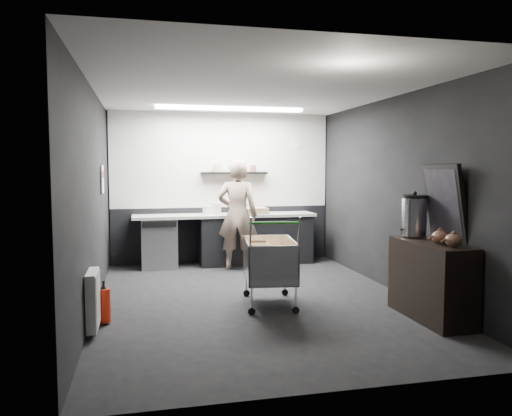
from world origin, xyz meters
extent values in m
plane|color=black|center=(0.00, 0.00, 0.00)|extent=(5.50, 5.50, 0.00)
plane|color=silver|center=(0.00, 0.00, 2.70)|extent=(5.50, 5.50, 0.00)
plane|color=black|center=(0.00, 2.75, 1.35)|extent=(5.50, 0.00, 5.50)
plane|color=black|center=(0.00, -2.75, 1.35)|extent=(5.50, 0.00, 5.50)
plane|color=black|center=(-2.00, 0.00, 1.35)|extent=(0.00, 5.50, 5.50)
plane|color=black|center=(2.00, 0.00, 1.35)|extent=(0.00, 5.50, 5.50)
cube|color=silver|center=(0.00, 2.73, 1.85)|extent=(3.95, 0.02, 1.70)
cube|color=black|center=(0.00, 2.73, 0.50)|extent=(3.95, 0.02, 1.00)
cube|color=black|center=(0.20, 2.62, 1.62)|extent=(1.20, 0.22, 0.04)
cylinder|color=silver|center=(1.40, 2.72, 2.15)|extent=(0.20, 0.03, 0.20)
cube|color=white|center=(-1.98, 1.30, 1.55)|extent=(0.02, 0.30, 0.40)
cube|color=#B81732|center=(-1.98, 1.30, 1.62)|extent=(0.02, 0.22, 0.10)
cube|color=silver|center=(-1.94, -0.90, 0.35)|extent=(0.10, 0.50, 0.60)
cube|color=white|center=(0.00, 1.85, 2.67)|extent=(2.40, 0.20, 0.04)
cube|color=black|center=(0.55, 2.42, 0.42)|extent=(2.00, 0.56, 0.85)
cube|color=#A9A9A5|center=(0.00, 2.42, 0.88)|extent=(3.20, 0.60, 0.05)
cube|color=#9EA0A5|center=(-1.15, 2.42, 0.42)|extent=(0.60, 0.58, 0.85)
cube|color=black|center=(-1.15, 2.12, 0.78)|extent=(0.56, 0.02, 0.10)
imported|color=#BEAC97|center=(0.14, 1.97, 0.93)|extent=(0.78, 0.63, 1.85)
cube|color=silver|center=(0.12, -0.27, 0.34)|extent=(0.72, 1.00, 0.02)
cube|color=silver|center=(-0.17, -0.27, 0.57)|extent=(0.14, 0.92, 0.49)
cube|color=silver|center=(0.41, -0.27, 0.57)|extent=(0.14, 0.92, 0.49)
cube|color=silver|center=(0.12, -0.73, 0.57)|extent=(0.60, 0.10, 0.49)
cube|color=silver|center=(0.12, 0.18, 0.57)|extent=(0.60, 0.10, 0.49)
cylinder|color=silver|center=(-0.14, -0.70, 0.19)|extent=(0.02, 0.02, 0.33)
cylinder|color=silver|center=(0.38, -0.70, 0.19)|extent=(0.02, 0.02, 0.33)
cylinder|color=silver|center=(-0.14, 0.15, 0.19)|extent=(0.02, 0.02, 0.33)
cylinder|color=silver|center=(0.38, 0.15, 0.19)|extent=(0.02, 0.02, 0.33)
cylinder|color=green|center=(0.12, -0.79, 1.09)|extent=(0.60, 0.11, 0.03)
cube|color=olive|center=(-0.01, -0.16, 0.56)|extent=(0.30, 0.36, 0.42)
cube|color=olive|center=(0.27, -0.40, 0.54)|extent=(0.28, 0.34, 0.37)
cylinder|color=black|center=(-0.14, -0.70, 0.04)|extent=(0.09, 0.04, 0.09)
cylinder|color=black|center=(-0.14, 0.15, 0.04)|extent=(0.09, 0.04, 0.09)
cylinder|color=black|center=(0.38, -0.70, 0.04)|extent=(0.09, 0.04, 0.09)
cylinder|color=black|center=(0.38, 0.15, 0.04)|extent=(0.09, 0.04, 0.09)
cube|color=black|center=(1.76, -1.25, 0.44)|extent=(0.44, 1.18, 0.88)
cylinder|color=silver|center=(1.76, -0.86, 1.13)|extent=(0.29, 0.29, 0.45)
cylinder|color=black|center=(1.76, -0.86, 1.37)|extent=(0.29, 0.29, 0.04)
sphere|color=black|center=(1.76, -0.86, 1.41)|extent=(0.05, 0.05, 0.05)
ellipsoid|color=brown|center=(1.76, -1.40, 0.96)|extent=(0.18, 0.18, 0.14)
ellipsoid|color=brown|center=(1.76, -1.64, 0.96)|extent=(0.18, 0.18, 0.14)
cube|color=black|center=(1.94, -1.20, 1.32)|extent=(0.20, 0.69, 0.88)
cube|color=black|center=(1.92, -1.20, 1.32)|extent=(0.14, 0.59, 0.76)
cylinder|color=red|center=(-1.85, -0.62, 0.21)|extent=(0.14, 0.14, 0.37)
cone|color=black|center=(-1.85, -0.62, 0.42)|extent=(0.09, 0.09, 0.06)
cylinder|color=black|center=(-1.85, -0.62, 0.46)|extent=(0.03, 0.03, 0.06)
cube|color=#A27F56|center=(0.45, 2.37, 0.95)|extent=(0.56, 0.44, 0.11)
cylinder|color=beige|center=(-0.17, 2.42, 1.00)|extent=(0.20, 0.20, 0.20)
cube|color=silver|center=(-0.29, 2.37, 0.98)|extent=(0.21, 0.19, 0.16)
camera|label=1|loc=(-1.42, -6.23, 1.72)|focal=35.00mm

